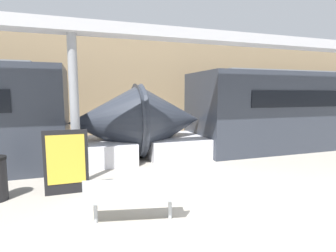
{
  "coord_description": "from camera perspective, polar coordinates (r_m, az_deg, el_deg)",
  "views": [
    {
      "loc": [
        -2.47,
        -3.89,
        2.28
      ],
      "look_at": [
        -0.23,
        2.87,
        1.4
      ],
      "focal_mm": 28.0,
      "sensor_mm": 36.0,
      "label": 1
    }
  ],
  "objects": [
    {
      "name": "bench_near",
      "position": [
        4.79,
        -7.61,
        -14.75
      ],
      "size": [
        1.72,
        0.77,
        0.84
      ],
      "rotation": [
        0.0,
        0.0,
        -0.21
      ],
      "color": "#ADB2B7",
      "rests_on": "ground_plane"
    },
    {
      "name": "support_column_near",
      "position": [
        6.85,
        -19.66,
        3.11
      ],
      "size": [
        0.22,
        0.22,
        3.72
      ],
      "primitive_type": "cylinder",
      "color": "gray",
      "rests_on": "ground_plane"
    },
    {
      "name": "poster_board",
      "position": [
        6.41,
        -21.26,
        -7.3
      ],
      "size": [
        0.96,
        0.07,
        1.48
      ],
      "color": "black",
      "rests_on": "ground_plane"
    },
    {
      "name": "canopy_beam",
      "position": [
        7.02,
        -20.38,
        19.6
      ],
      "size": [
        28.0,
        0.6,
        0.28
      ],
      "primitive_type": "cube",
      "color": "#B7B7BC",
      "rests_on": "support_column_near"
    },
    {
      "name": "station_wall",
      "position": [
        13.55,
        -7.95,
        7.92
      ],
      "size": [
        56.0,
        0.2,
        5.0
      ],
      "primitive_type": "cube",
      "color": "#9E8460",
      "rests_on": "ground_plane"
    },
    {
      "name": "ground_plane",
      "position": [
        5.14,
        13.32,
        -19.48
      ],
      "size": [
        60.0,
        60.0,
        0.0
      ],
      "primitive_type": "plane",
      "color": "#A8A093"
    }
  ]
}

